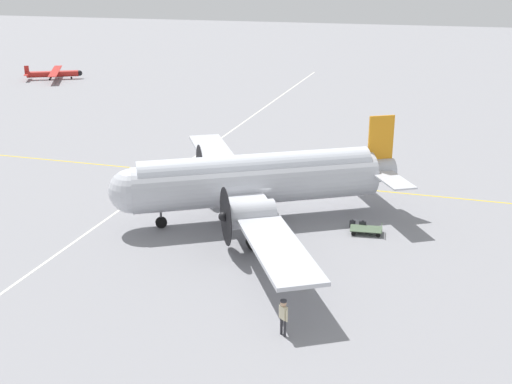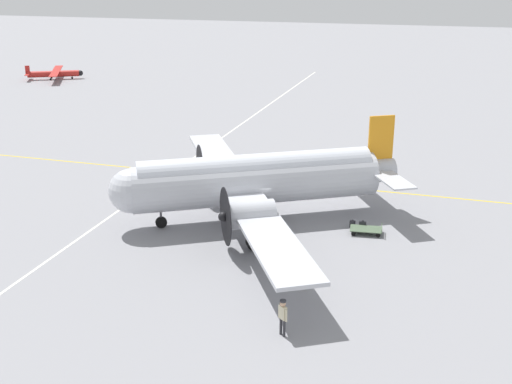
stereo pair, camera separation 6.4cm
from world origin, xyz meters
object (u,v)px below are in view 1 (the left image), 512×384
at_px(airliner_main, 248,180).
at_px(light_aircraft_distant, 54,73).
at_px(suitcase_upright_spare, 363,225).
at_px(baggage_cart, 366,229).
at_px(crew_foreground, 283,313).
at_px(suitcase_near_door, 352,224).

height_order(airliner_main, light_aircraft_distant, airliner_main).
distance_m(airliner_main, light_aircraft_distant, 60.31).
height_order(suitcase_upright_spare, baggage_cart, baggage_cart).
xyz_separation_m(airliner_main, suitcase_upright_spare, (7.01, 0.57, -2.39)).
bearing_deg(baggage_cart, crew_foreground, 74.74).
height_order(suitcase_upright_spare, light_aircraft_distant, light_aircraft_distant).
bearing_deg(airliner_main, light_aircraft_distant, -75.97).
relative_size(airliner_main, suitcase_near_door, 49.91).
bearing_deg(airliner_main, crew_foreground, 83.38).
bearing_deg(crew_foreground, airliner_main, 151.72).
bearing_deg(airliner_main, baggage_cart, 149.21).
bearing_deg(suitcase_upright_spare, crew_foreground, -97.11).
distance_m(crew_foreground, suitcase_near_door, 13.02).
relative_size(crew_foreground, light_aircraft_distant, 0.17).
xyz_separation_m(baggage_cart, light_aircraft_distant, (-49.55, 43.06, 0.56)).
height_order(airliner_main, suitcase_upright_spare, airliner_main).
relative_size(suitcase_upright_spare, baggage_cart, 0.28).
relative_size(airliner_main, light_aircraft_distant, 2.47).
bearing_deg(baggage_cart, light_aircraft_distant, -47.34).
xyz_separation_m(airliner_main, crew_foreground, (5.41, -12.25, -1.58)).
height_order(crew_foreground, suitcase_upright_spare, crew_foreground).
bearing_deg(suitcase_upright_spare, baggage_cart, -62.78).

